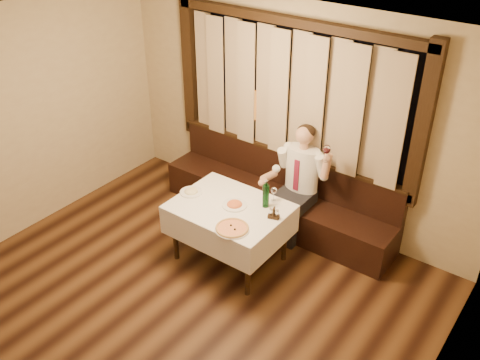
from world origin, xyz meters
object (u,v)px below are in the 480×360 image
Objects in this scene: green_bottle at (266,195)px; cruet_caddy at (274,215)px; pizza at (232,228)px; banquette at (277,199)px; pasta_red at (235,203)px; seated_man at (299,175)px; dining_table at (230,214)px; pasta_cream at (191,190)px.

cruet_caddy is (0.20, -0.14, -0.10)m from green_bottle.
pizza is at bearing -136.68° from cruet_caddy.
pasta_red is at bearing -87.48° from banquette.
green_bottle is 2.48× the size of cruet_caddy.
green_bottle reaches higher than pasta_red.
seated_man is at bearing 87.48° from pizza.
pizza is at bearing -49.11° from dining_table.
dining_table is 0.55m from pasta_cream.
dining_table is at bearing -110.44° from seated_man.
banquette is 0.64m from seated_man.
seated_man reaches higher than cruet_caddy.
pizza is 2.72× the size of cruet_caddy.
green_bottle is at bearing -91.44° from seated_man.
dining_table is 0.46m from pizza.
banquette is at bearing 90.00° from dining_table.
dining_table is 0.16m from pasta_red.
green_bottle reaches higher than dining_table.
seated_man is at bearing 84.41° from cruet_caddy.
cruet_caddy is (0.24, 0.43, 0.03)m from pizza.
cruet_caddy reaches higher than pasta_cream.
dining_table is at bearing -90.00° from banquette.
banquette reaches higher than pasta_cream.
banquette is 1.08m from dining_table.
seated_man reaches higher than dining_table.
pizza is at bearing -92.52° from seated_man.
banquette reaches higher than pizza.
dining_table is 4.50× the size of pasta_red.
seated_man is at bearing 88.56° from green_bottle.
green_bottle is (0.04, 0.57, 0.13)m from pizza.
banquette is 9.41× the size of green_bottle.
seated_man reaches higher than pizza.
pizza is 1.32× the size of pasta_red.
pasta_cream is at bearing 169.69° from cruet_caddy.
pasta_cream reaches higher than dining_table.
pasta_cream is 0.77× the size of green_bottle.
banquette is at bearing 92.52° from pasta_red.
pasta_cream is at bearing -161.99° from green_bottle.
pasta_red is at bearing 40.78° from dining_table.
seated_man is at bearing 48.09° from pasta_cream.
pasta_red is 0.58m from pasta_cream.
cruet_caddy is (1.06, 0.14, 0.01)m from pasta_cream.
pasta_cream is 1.92× the size of cruet_caddy.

